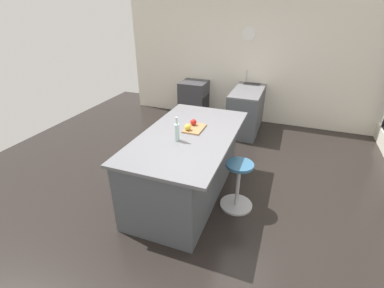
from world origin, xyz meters
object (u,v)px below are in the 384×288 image
(kitchen_island, at_px, (186,164))
(cutting_board, at_px, (195,128))
(apple_yellow, at_px, (188,127))
(water_bottle, at_px, (177,132))
(stool_by_window, at_px, (238,187))
(oven_range, at_px, (194,100))
(apple_red, at_px, (193,122))

(kitchen_island, distance_m, cutting_board, 0.52)
(apple_yellow, bearing_deg, water_bottle, -4.74)
(stool_by_window, relative_size, water_bottle, 2.17)
(kitchen_island, distance_m, water_bottle, 0.64)
(apple_yellow, bearing_deg, kitchen_island, -8.69)
(kitchen_island, bearing_deg, water_bottle, -3.56)
(kitchen_island, relative_size, cutting_board, 5.93)
(kitchen_island, bearing_deg, oven_range, -162.01)
(kitchen_island, xyz_separation_m, stool_by_window, (0.05, 0.77, -0.16))
(oven_range, distance_m, cutting_board, 2.92)
(cutting_board, relative_size, apple_red, 4.13)
(cutting_board, height_order, apple_red, apple_red)
(oven_range, distance_m, kitchen_island, 3.01)
(apple_yellow, bearing_deg, oven_range, -161.41)
(cutting_board, relative_size, apple_yellow, 4.14)
(cutting_board, xyz_separation_m, apple_red, (-0.08, -0.05, 0.05))
(stool_by_window, distance_m, apple_yellow, 1.04)
(cutting_board, bearing_deg, water_bottle, -11.78)
(kitchen_island, xyz_separation_m, apple_yellow, (-0.07, 0.01, 0.54))
(oven_range, xyz_separation_m, water_bottle, (3.09, 0.91, 0.64))
(stool_by_window, bearing_deg, cutting_board, -107.79)
(oven_range, relative_size, stool_by_window, 1.29)
(cutting_board, relative_size, water_bottle, 1.15)
(cutting_board, bearing_deg, kitchen_island, -22.16)
(stool_by_window, height_order, cutting_board, cutting_board)
(water_bottle, bearing_deg, apple_yellow, 175.26)
(cutting_board, bearing_deg, oven_range, -159.63)
(oven_range, bearing_deg, stool_by_window, 30.21)
(stool_by_window, relative_size, cutting_board, 1.88)
(oven_range, distance_m, stool_by_window, 3.37)
(oven_range, bearing_deg, water_bottle, 16.46)
(oven_range, relative_size, water_bottle, 2.79)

